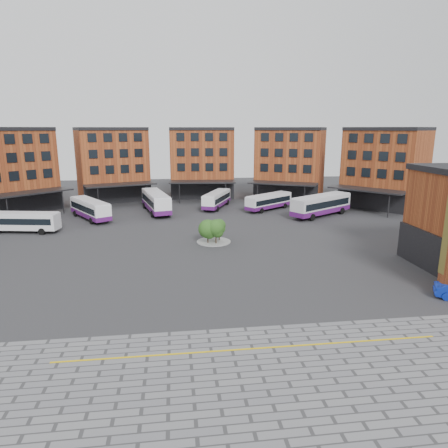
{
  "coord_description": "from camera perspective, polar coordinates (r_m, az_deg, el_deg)",
  "views": [
    {
      "loc": [
        -2.91,
        -37.57,
        14.39
      ],
      "look_at": [
        2.5,
        5.3,
        4.0
      ],
      "focal_mm": 32.0,
      "sensor_mm": 36.0,
      "label": 1
    }
  ],
  "objects": [
    {
      "name": "ground",
      "position": [
        40.33,
        -2.61,
        -7.4
      ],
      "size": [
        160.0,
        160.0,
        0.0
      ],
      "primitive_type": "plane",
      "color": "#28282B",
      "rests_on": "ground"
    },
    {
      "name": "paving_zone",
      "position": [
        21.75,
        8.75,
        -28.04
      ],
      "size": [
        50.0,
        22.0,
        0.02
      ],
      "primitive_type": "cube",
      "color": "slate",
      "rests_on": "ground"
    },
    {
      "name": "yellow_line",
      "position": [
        28.03,
        4.11,
        -17.33
      ],
      "size": [
        26.0,
        0.15,
        0.02
      ],
      "primitive_type": "cube",
      "color": "gold",
      "rests_on": "paving_zone"
    },
    {
      "name": "main_building",
      "position": [
        76.17,
        -8.65,
        7.97
      ],
      "size": [
        94.14,
        42.48,
        14.6
      ],
      "color": "#954620",
      "rests_on": "ground"
    },
    {
      "name": "tree_island",
      "position": [
        50.83,
        -1.58,
        -0.81
      ],
      "size": [
        4.4,
        4.4,
        3.23
      ],
      "color": "gray",
      "rests_on": "ground"
    },
    {
      "name": "bus_a",
      "position": [
        63.0,
        -26.89,
        0.43
      ],
      "size": [
        10.42,
        4.03,
        2.88
      ],
      "rotation": [
        0.0,
        0.0,
        1.4
      ],
      "color": "silver",
      "rests_on": "ground"
    },
    {
      "name": "bus_b",
      "position": [
        68.09,
        -18.59,
        2.08
      ],
      "size": [
        8.09,
        10.9,
        3.16
      ],
      "rotation": [
        0.0,
        0.0,
        0.55
      ],
      "color": "white",
      "rests_on": "ground"
    },
    {
      "name": "bus_c",
      "position": [
        70.87,
        -9.71,
        3.19
      ],
      "size": [
        5.64,
        12.86,
        3.53
      ],
      "rotation": [
        0.0,
        0.0,
        0.23
      ],
      "color": "white",
      "rests_on": "ground"
    },
    {
      "name": "bus_d",
      "position": [
        74.02,
        -1.05,
        3.57
      ],
      "size": [
        6.38,
        10.58,
        2.95
      ],
      "rotation": [
        0.0,
        0.0,
        -0.41
      ],
      "color": "white",
      "rests_on": "ground"
    },
    {
      "name": "bus_e",
      "position": [
        72.45,
        6.41,
        3.24
      ],
      "size": [
        9.64,
        8.0,
        2.89
      ],
      "rotation": [
        0.0,
        0.0,
        -0.93
      ],
      "color": "white",
      "rests_on": "ground"
    },
    {
      "name": "bus_f",
      "position": [
        68.75,
        13.72,
        2.68
      ],
      "size": [
        12.16,
        9.2,
        3.55
      ],
      "rotation": [
        0.0,
        0.0,
        -1.0
      ],
      "color": "silver",
      "rests_on": "ground"
    }
  ]
}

